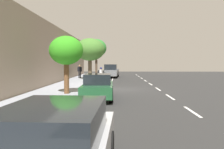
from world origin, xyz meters
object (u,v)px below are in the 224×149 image
parked_sedan_green_second (98,86)px  street_tree_near_cyclist (96,48)px  street_tree_far_end (66,51)px  street_tree_mid_block (90,50)px  parked_pickup_grey_nearest (111,71)px  bicycle_at_curb (102,79)px  pedestrian_on_phone (80,71)px  cyclist_with_backpack (101,73)px

parked_sedan_green_second → street_tree_near_cyclist: bearing=-84.2°
street_tree_near_cyclist → street_tree_far_end: 20.26m
parked_sedan_green_second → street_tree_mid_block: bearing=-80.7°
parked_pickup_grey_nearest → bicycle_at_curb: (0.74, 8.08, -0.51)m
street_tree_far_end → pedestrian_on_phone: 14.75m
parked_pickup_grey_nearest → street_tree_far_end: (2.44, 17.79, 2.06)m
parked_pickup_grey_nearest → street_tree_near_cyclist: street_tree_near_cyclist is taller
parked_sedan_green_second → street_tree_mid_block: (2.18, -13.37, 2.99)m
bicycle_at_curb → parked_pickup_grey_nearest: bearing=-95.2°
street_tree_near_cyclist → street_tree_mid_block: bearing=90.0°
bicycle_at_curb → street_tree_near_cyclist: street_tree_near_cyclist is taller
cyclist_with_backpack → street_tree_mid_block: size_ratio=0.34×
street_tree_mid_block → pedestrian_on_phone: size_ratio=2.88×
cyclist_with_backpack → street_tree_near_cyclist: 10.71m
parked_pickup_grey_nearest → street_tree_mid_block: size_ratio=1.09×
cyclist_with_backpack → pedestrian_on_phone: (3.14, -4.37, 0.12)m
bicycle_at_curb → cyclist_with_backpack: size_ratio=0.95×
parked_pickup_grey_nearest → street_tree_near_cyclist: 4.94m
parked_pickup_grey_nearest → parked_sedan_green_second: bearing=89.2°
bicycle_at_curb → pedestrian_on_phone: 5.93m
street_tree_mid_block → street_tree_far_end: bearing=90.0°
street_tree_mid_block → pedestrian_on_phone: 3.82m
cyclist_with_backpack → parked_sedan_green_second: bearing=93.6°
cyclist_with_backpack → street_tree_far_end: bearing=81.7°
street_tree_mid_block → pedestrian_on_phone: bearing=-53.7°
street_tree_mid_block → bicycle_at_curb: bearing=123.5°
bicycle_at_curb → parked_sedan_green_second: bearing=92.5°
cyclist_with_backpack → street_tree_mid_block: bearing=-55.1°
pedestrian_on_phone → parked_sedan_green_second: bearing=103.8°
bicycle_at_curb → street_tree_far_end: bearing=80.1°
bicycle_at_curb → street_tree_near_cyclist: bearing=-80.8°
parked_sedan_green_second → street_tree_mid_block: street_tree_mid_block is taller
parked_pickup_grey_nearest → pedestrian_on_phone: parked_pickup_grey_nearest is taller
bicycle_at_curb → street_tree_near_cyclist: 11.38m
bicycle_at_curb → cyclist_with_backpack: (0.23, -0.46, 0.63)m
bicycle_at_curb → street_tree_mid_block: 4.56m
parked_sedan_green_second → bicycle_at_curb: parked_sedan_green_second is taller
cyclist_with_backpack → street_tree_far_end: (1.48, 10.17, 1.94)m
bicycle_at_curb → street_tree_far_end: size_ratio=0.42×
parked_sedan_green_second → pedestrian_on_phone: 16.10m
parked_pickup_grey_nearest → parked_sedan_green_second: parked_pickup_grey_nearest is taller
parked_pickup_grey_nearest → street_tree_far_end: bearing=82.2°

